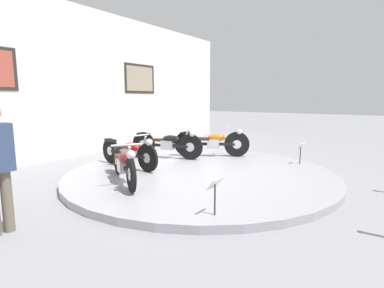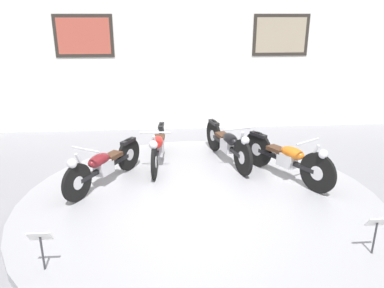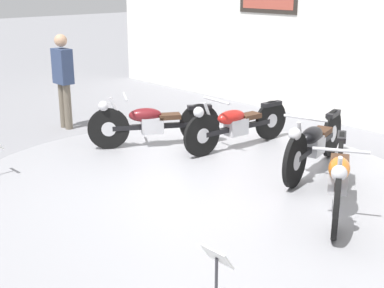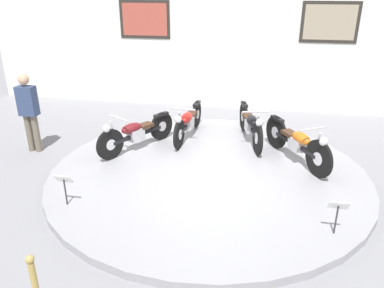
{
  "view_description": "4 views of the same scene",
  "coord_description": "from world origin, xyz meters",
  "px_view_note": "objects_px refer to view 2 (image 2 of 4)",
  "views": [
    {
      "loc": [
        -5.23,
        -3.53,
        1.67
      ],
      "look_at": [
        0.19,
        0.37,
        0.66
      ],
      "focal_mm": 28.0,
      "sensor_mm": 36.0,
      "label": 1
    },
    {
      "loc": [
        -0.54,
        -5.21,
        2.9
      ],
      "look_at": [
        -0.11,
        0.38,
        0.92
      ],
      "focal_mm": 35.0,
      "sensor_mm": 36.0,
      "label": 2
    },
    {
      "loc": [
        4.39,
        -4.05,
        2.52
      ],
      "look_at": [
        0.07,
        -0.05,
        0.68
      ],
      "focal_mm": 50.0,
      "sensor_mm": 36.0,
      "label": 3
    },
    {
      "loc": [
        0.84,
        -6.0,
        3.2
      ],
      "look_at": [
        -0.3,
        0.01,
        0.61
      ],
      "focal_mm": 35.0,
      "sensor_mm": 36.0,
      "label": 4
    }
  ],
  "objects_px": {
    "motorcycle_maroon": "(103,164)",
    "motorcycle_orange": "(287,157)",
    "info_placard_front_left": "(41,242)",
    "info_placard_front_centre": "(377,227)",
    "motorcycle_black": "(228,143)",
    "motorcycle_red": "(158,146)"
  },
  "relations": [
    {
      "from": "motorcycle_maroon",
      "to": "motorcycle_orange",
      "type": "height_order",
      "value": "motorcycle_orange"
    },
    {
      "from": "info_placard_front_left",
      "to": "motorcycle_orange",
      "type": "bearing_deg",
      "value": 32.08
    },
    {
      "from": "info_placard_front_left",
      "to": "info_placard_front_centre",
      "type": "distance_m",
      "value": 3.89
    },
    {
      "from": "motorcycle_black",
      "to": "motorcycle_red",
      "type": "bearing_deg",
      "value": -179.8
    },
    {
      "from": "motorcycle_orange",
      "to": "motorcycle_maroon",
      "type": "bearing_deg",
      "value": -179.93
    },
    {
      "from": "motorcycle_maroon",
      "to": "info_placard_front_left",
      "type": "distance_m",
      "value": 2.23
    },
    {
      "from": "motorcycle_maroon",
      "to": "motorcycle_black",
      "type": "distance_m",
      "value": 2.4
    },
    {
      "from": "motorcycle_black",
      "to": "info_placard_front_left",
      "type": "height_order",
      "value": "motorcycle_black"
    },
    {
      "from": "info_placard_front_left",
      "to": "info_placard_front_centre",
      "type": "relative_size",
      "value": 1.0
    },
    {
      "from": "info_placard_front_left",
      "to": "motorcycle_red",
      "type": "bearing_deg",
      "value": 67.27
    },
    {
      "from": "motorcycle_red",
      "to": "motorcycle_orange",
      "type": "distance_m",
      "value": 2.39
    },
    {
      "from": "motorcycle_black",
      "to": "info_placard_front_centre",
      "type": "xyz_separation_m",
      "value": [
        1.27,
        -3.04,
        -0.03
      ]
    },
    {
      "from": "motorcycle_red",
      "to": "motorcycle_black",
      "type": "bearing_deg",
      "value": 0.2
    },
    {
      "from": "info_placard_front_left",
      "to": "motorcycle_black",
      "type": "bearing_deg",
      "value": 49.29
    },
    {
      "from": "motorcycle_orange",
      "to": "info_placard_front_centre",
      "type": "relative_size",
      "value": 3.44
    },
    {
      "from": "motorcycle_black",
      "to": "motorcycle_orange",
      "type": "relative_size",
      "value": 1.11
    },
    {
      "from": "motorcycle_maroon",
      "to": "info_placard_front_centre",
      "type": "distance_m",
      "value": 4.15
    },
    {
      "from": "info_placard_front_left",
      "to": "motorcycle_maroon",
      "type": "bearing_deg",
      "value": 80.44
    },
    {
      "from": "motorcycle_maroon",
      "to": "motorcycle_orange",
      "type": "distance_m",
      "value": 3.14
    },
    {
      "from": "motorcycle_maroon",
      "to": "info_placard_front_left",
      "type": "bearing_deg",
      "value": -99.56
    },
    {
      "from": "motorcycle_black",
      "to": "info_placard_front_centre",
      "type": "bearing_deg",
      "value": -67.41
    },
    {
      "from": "motorcycle_red",
      "to": "info_placard_front_centre",
      "type": "xyz_separation_m",
      "value": [
        2.61,
        -3.04,
        -0.0
      ]
    }
  ]
}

